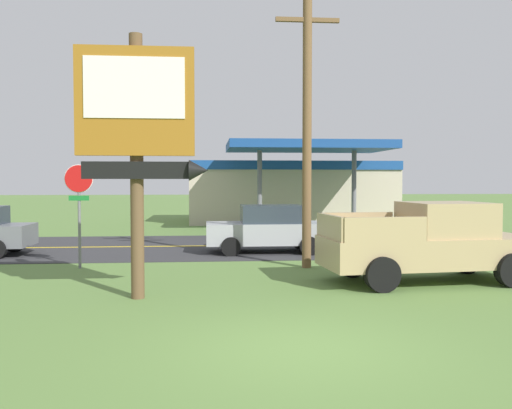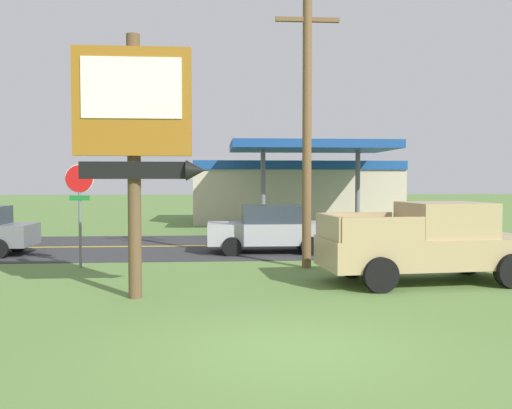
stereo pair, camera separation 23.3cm
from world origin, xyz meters
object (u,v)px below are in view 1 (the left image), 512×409
Objects in this scene: utility_pole at (307,111)px; pickup_tan_parked_on_lawn at (431,243)px; motel_sign at (139,127)px; stop_sign at (79,197)px; car_silver_far_lane at (268,229)px; gas_station at (290,190)px.

pickup_tan_parked_on_lawn is at bearing -43.39° from utility_pole.
utility_pole reaches higher than pickup_tan_parked_on_lawn.
stop_sign is (-2.20, 4.34, -1.58)m from motel_sign.
car_silver_far_lane is at bearing 119.84° from pickup_tan_parked_on_lawn.
gas_station reaches higher than car_silver_far_lane.
motel_sign is 8.56m from car_silver_far_lane.
stop_sign is 19.21m from gas_station.
car_silver_far_lane is (-0.73, 3.37, -3.63)m from utility_pole.
pickup_tan_parked_on_lawn is 6.76m from car_silver_far_lane.
car_silver_far_lane is (-2.91, -14.20, -1.11)m from gas_station.
car_silver_far_lane is at bearing 27.35° from stop_sign.
motel_sign reaches higher than stop_sign.
gas_station is 2.24× the size of pickup_tan_parked_on_lawn.
motel_sign reaches higher than pickup_tan_parked_on_lawn.
stop_sign is 9.59m from pickup_tan_parked_on_lawn.
gas_station reaches higher than stop_sign.
motel_sign is 5.11m from stop_sign.
stop_sign is at bearing 162.28° from pickup_tan_parked_on_lawn.
motel_sign reaches higher than gas_station.
gas_station reaches higher than pickup_tan_parked_on_lawn.
motel_sign is at bearing -168.22° from pickup_tan_parked_on_lawn.
motel_sign is 7.51m from pickup_tan_parked_on_lawn.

